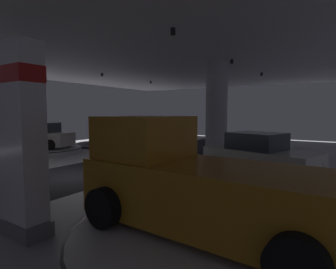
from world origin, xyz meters
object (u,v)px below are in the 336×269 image
object	(u,v)px
display_car_far_left	(105,134)
display_platform_near_right	(209,238)
display_platform_mid_right	(259,179)
visitor_walking_near	(139,141)
brand_sign_pylon	(21,138)
display_car_mid_right	(259,157)
column_right	(216,112)
pickup_truck_near_right	(196,183)
display_car_deep_left	(149,129)
display_car_mid_left	(41,137)
display_platform_far_left	(105,144)
display_platform_deep_left	(149,138)
display_platform_mid_left	(41,150)

from	to	relation	value
display_car_far_left	display_platform_near_right	bearing A→B (deg)	-38.62
display_platform_mid_right	visitor_walking_near	bearing A→B (deg)	160.19
brand_sign_pylon	visitor_walking_near	distance (m)	11.51
display_car_mid_right	visitor_walking_near	distance (m)	8.66
column_right	display_platform_near_right	world-z (taller)	column_right
column_right	pickup_truck_near_right	world-z (taller)	column_right
brand_sign_pylon	pickup_truck_near_right	distance (m)	3.92
display_car_far_left	display_car_deep_left	world-z (taller)	display_car_deep_left
display_platform_near_right	visitor_walking_near	distance (m)	12.24
display_platform_mid_right	display_car_far_left	bearing A→B (deg)	157.98
display_car_deep_left	display_car_mid_left	size ratio (longest dim) A/B	0.97
display_platform_near_right	visitor_walking_near	xyz separation A→B (m)	(-8.60, 8.69, 0.72)
display_platform_mid_right	visitor_walking_near	world-z (taller)	visitor_walking_near
display_platform_far_left	display_platform_deep_left	bearing A→B (deg)	86.34
display_platform_far_left	display_car_mid_right	xyz separation A→B (m)	(13.65, -5.51, 0.87)
brand_sign_pylon	display_platform_mid_right	xyz separation A→B (m)	(3.31, 7.41, -2.05)
display_platform_mid_right	visitor_walking_near	size ratio (longest dim) A/B	3.36
brand_sign_pylon	display_car_mid_right	bearing A→B (deg)	66.13
display_platform_mid_left	visitor_walking_near	distance (m)	7.00
display_car_mid_left	visitor_walking_near	world-z (taller)	display_car_mid_left
display_car_deep_left	display_platform_mid_left	size ratio (longest dim) A/B	0.82
display_platform_deep_left	display_platform_near_right	bearing A→B (deg)	-50.83
column_right	display_car_mid_left	bearing A→B (deg)	-161.95
display_platform_deep_left	display_car_deep_left	size ratio (longest dim) A/B	1.13
display_platform_deep_left	pickup_truck_near_right	bearing A→B (deg)	-51.46
display_car_deep_left	display_car_mid_left	bearing A→B (deg)	-96.96
display_platform_far_left	display_platform_near_right	distance (m)	18.05
display_platform_deep_left	visitor_walking_near	bearing A→B (deg)	-57.83
display_car_deep_left	display_platform_mid_right	size ratio (longest dim) A/B	0.82
display_car_mid_right	display_platform_far_left	bearing A→B (deg)	158.02
display_platform_deep_left	display_car_mid_left	world-z (taller)	display_car_mid_left
display_car_mid_left	visitor_walking_near	xyz separation A→B (m)	(6.47, 2.47, -0.17)
display_platform_mid_right	display_car_mid_right	bearing A→B (deg)	162.49
brand_sign_pylon	display_platform_far_left	xyz separation A→B (m)	(-10.37, 12.93, -2.05)
display_car_mid_left	display_platform_deep_left	bearing A→B (deg)	82.93
display_platform_near_right	visitor_walking_near	bearing A→B (deg)	134.69
display_platform_mid_left	column_right	bearing A→B (deg)	18.05
display_platform_far_left	display_platform_mid_right	world-z (taller)	display_platform_mid_right
display_car_mid_right	display_car_mid_left	distance (m)	14.62
pickup_truck_near_right	display_car_mid_right	bearing A→B (deg)	91.32
brand_sign_pylon	display_platform_near_right	size ratio (longest dim) A/B	0.74
display_car_far_left	pickup_truck_near_right	distance (m)	17.82
display_platform_far_left	visitor_walking_near	world-z (taller)	visitor_walking_near
brand_sign_pylon	display_car_mid_left	xyz separation A→B (m)	(-11.33, 7.88, -1.10)
display_car_deep_left	display_car_mid_left	distance (m)	10.72
display_platform_far_left	display_platform_mid_right	size ratio (longest dim) A/B	0.89
brand_sign_pylon	display_car_mid_right	xyz separation A→B (m)	(3.28, 7.42, -1.18)
display_car_mid_right	display_platform_mid_left	bearing A→B (deg)	178.24
display_platform_mid_right	display_car_mid_right	world-z (taller)	display_car_mid_right
visitor_walking_near	display_car_far_left	bearing A→B (deg)	154.85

